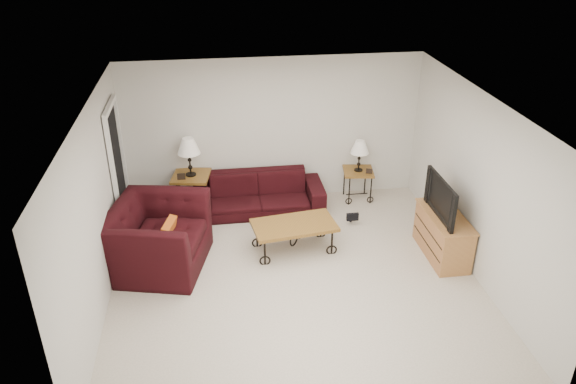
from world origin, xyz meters
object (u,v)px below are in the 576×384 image
object	(u,v)px
television	(447,198)
lamp_right	(359,156)
lamp_left	(189,157)
side_table_left	(193,193)
sofa	(259,194)
tv_stand	(443,235)
armchair	(157,237)
backpack	(351,212)
side_table_right	(357,185)
coffee_table	(294,237)

from	to	relation	value
television	lamp_right	bearing A→B (deg)	-158.17
lamp_left	lamp_right	xyz separation A→B (m)	(2.86, 0.00, -0.15)
side_table_left	sofa	bearing A→B (deg)	-9.28
lamp_right	television	xyz separation A→B (m)	(0.77, -1.91, 0.13)
lamp_left	tv_stand	bearing A→B (deg)	-27.71
side_table_left	armchair	xyz separation A→B (m)	(-0.46, -1.59, 0.14)
sofa	backpack	world-z (taller)	sofa
tv_stand	lamp_right	bearing A→B (deg)	112.34
sofa	television	size ratio (longest dim) A/B	2.17
side_table_left	tv_stand	distance (m)	4.12
lamp_left	television	bearing A→B (deg)	-27.84
lamp_right	side_table_right	bearing A→B (deg)	0.00
coffee_table	side_table_right	bearing A→B (deg)	47.68
sofa	side_table_right	world-z (taller)	sofa
lamp_left	backpack	xyz separation A→B (m)	(2.55, -0.79, -0.79)
armchair	backpack	xyz separation A→B (m)	(3.01, 0.80, -0.27)
side_table_left	backpack	distance (m)	2.68
sofa	television	bearing A→B (deg)	-34.51
lamp_left	tv_stand	world-z (taller)	lamp_left
sofa	tv_stand	distance (m)	3.08
tv_stand	side_table_left	bearing A→B (deg)	152.29
side_table_right	lamp_right	distance (m)	0.55
lamp_right	tv_stand	world-z (taller)	lamp_right
coffee_table	tv_stand	bearing A→B (deg)	-11.45
side_table_left	television	size ratio (longest dim) A/B	0.65
sofa	lamp_left	distance (m)	1.30
sofa	tv_stand	world-z (taller)	tv_stand
sofa	backpack	bearing A→B (deg)	-22.89
coffee_table	side_table_left	bearing A→B (deg)	135.51
side_table_left	coffee_table	xyz separation A→B (m)	(1.51, -1.48, -0.10)
coffee_table	armchair	bearing A→B (deg)	-176.78
tv_stand	backpack	distance (m)	1.57
armchair	side_table_left	bearing A→B (deg)	-2.11
backpack	television	bearing A→B (deg)	-69.80
lamp_left	lamp_right	bearing A→B (deg)	0.00
side_table_right	television	size ratio (longest dim) A/B	0.55
side_table_left	lamp_right	distance (m)	2.90
side_table_right	backpack	world-z (taller)	side_table_right
lamp_right	backpack	distance (m)	1.06
lamp_left	television	distance (m)	4.10
lamp_left	backpack	size ratio (longest dim) A/B	1.69
side_table_left	television	xyz separation A→B (m)	(3.63, -1.91, 0.63)
sofa	lamp_right	xyz separation A→B (m)	(1.76, 0.18, 0.51)
side_table_right	television	xyz separation A→B (m)	(0.77, -1.91, 0.68)
side_table_left	television	bearing A→B (deg)	-27.84
lamp_right	coffee_table	xyz separation A→B (m)	(-1.35, -1.48, -0.60)
lamp_right	coffee_table	distance (m)	2.09
side_table_right	television	world-z (taller)	television
backpack	lamp_left	bearing A→B (deg)	139.26
armchair	backpack	world-z (taller)	armchair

